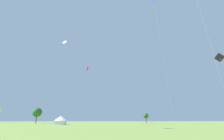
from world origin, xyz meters
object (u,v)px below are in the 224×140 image
kite_purple_box (87,68)px  festival_tent_right (61,120)px  kite_white_diamond (65,45)px  tree_distant_right (146,116)px  kite_black_diamond (220,58)px  kite_blue_diamond (153,2)px  tree_distant_left (37,112)px

kite_purple_box → festival_tent_right: size_ratio=4.70×
kite_white_diamond → tree_distant_right: (39.68, 37.93, -21.60)m
tree_distant_right → kite_purple_box: bearing=-142.6°
kite_purple_box → festival_tent_right: bearing=158.2°
kite_purple_box → kite_black_diamond: bearing=-44.2°
kite_blue_diamond → kite_white_diamond: (-24.72, 16.93, -5.50)m
tree_distant_left → tree_distant_right: 56.81m
kite_black_diamond → tree_distant_right: bearing=89.5°
kite_purple_box → tree_distant_left: 36.88m
kite_blue_diamond → tree_distant_left: size_ratio=4.33×
festival_tent_right → tree_distant_left: tree_distant_left is taller
tree_distant_left → kite_white_diamond: bearing=-64.2°
kite_black_diamond → festival_tent_right: kite_black_diamond is taller
kite_black_diamond → tree_distant_left: kite_black_diamond is taller
festival_tent_right → kite_white_diamond: bearing=-83.3°
kite_white_diamond → tree_distant_right: kite_white_diamond is taller
tree_distant_left → kite_purple_box: bearing=-42.3°
tree_distant_right → kite_white_diamond: bearing=-136.3°
kite_white_diamond → festival_tent_right: size_ratio=5.62×
kite_purple_box → tree_distant_left: size_ratio=3.04×
kite_white_diamond → tree_distant_left: kite_white_diamond is taller
kite_black_diamond → tree_distant_right: 57.06m
kite_blue_diamond → kite_black_diamond: bearing=-4.0°
kite_purple_box → tree_distant_right: size_ratio=4.26×
kite_purple_box → kite_white_diamond: 15.35m
kite_white_diamond → kite_purple_box: bearing=61.3°
tree_distant_left → tree_distant_right: bearing=2.7°
festival_tent_right → tree_distant_left: 24.07m
kite_blue_diamond → tree_distant_left: (-41.77, 52.15, -25.73)m
tree_distant_left → kite_blue_diamond: bearing=-51.3°
kite_blue_diamond → festival_tent_right: 52.03m
kite_purple_box → tree_distant_left: bearing=137.7°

